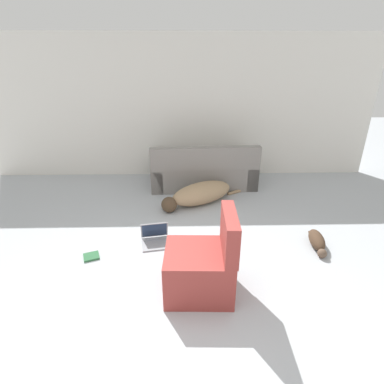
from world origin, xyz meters
TOP-DOWN VIEW (x-y plane):
  - ground_plane at (0.00, 0.00)m, footprint 20.00×20.00m
  - wall_back at (0.00, 3.84)m, footprint 7.27×0.06m
  - couch at (0.40, 3.23)m, footprint 1.90×0.99m
  - dog at (0.30, 2.44)m, footprint 1.38×0.92m
  - cat at (1.70, 1.19)m, footprint 0.22×0.61m
  - laptop_open at (-0.32, 1.35)m, footprint 0.39×0.39m
  - book_green at (-1.04, 1.04)m, footprint 0.22×0.21m
  - side_chair at (0.24, 0.46)m, footprint 0.68×0.60m

SIDE VIEW (x-z plane):
  - ground_plane at x=0.00m, z-range 0.00..0.00m
  - book_green at x=-1.04m, z-range 0.00..0.02m
  - laptop_open at x=-0.32m, z-range -0.04..0.20m
  - cat at x=1.70m, z-range 0.00..0.17m
  - dog at x=0.30m, z-range 0.00..0.34m
  - couch at x=0.40m, z-range -0.14..0.67m
  - side_chair at x=0.24m, z-range -0.14..0.73m
  - wall_back at x=0.00m, z-range 0.00..2.57m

